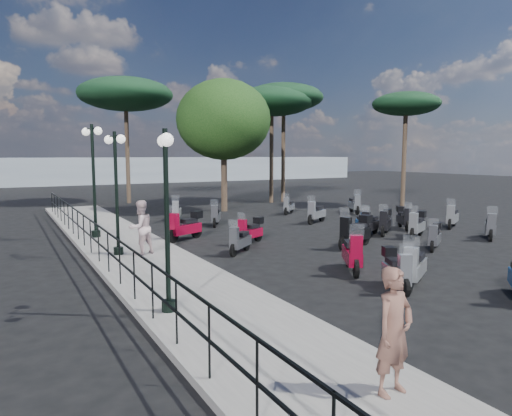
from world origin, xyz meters
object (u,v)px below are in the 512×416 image
pedestrian_far (141,228)px  scooter_20 (289,207)px  scooter_12 (370,225)px  scooter_5 (216,216)px  pine_3 (406,105)px  scooter_9 (177,212)px  scooter_13 (385,223)px  scooter_4 (185,227)px  scooter_17 (435,237)px  scooter_14 (316,213)px  scooter_8 (250,231)px  scooter_2 (352,255)px  pine_0 (272,102)px  lamp_post_0 (167,209)px  scooter_1 (414,268)px  scooter_3 (240,241)px  scooter_23 (491,227)px  scooter_26 (355,205)px  woman (394,331)px  lamp_post_2 (94,173)px  broadleaf_tree (224,120)px  scooter_6 (397,271)px  lamp_post_1 (116,185)px  pine_1 (284,98)px  scooter_25 (452,217)px  pine_2 (126,95)px  scooter_18 (362,224)px  scooter_7 (355,232)px  scooter_19 (404,218)px  scooter_24 (417,225)px

pedestrian_far → scooter_20: pedestrian_far is taller
pedestrian_far → scooter_12: bearing=156.4°
scooter_5 → pine_3: pine_3 is taller
scooter_9 → scooter_13: scooter_9 is taller
scooter_4 → scooter_17: 9.17m
scooter_14 → scooter_8: bearing=91.5°
pedestrian_far → scooter_2: pedestrian_far is taller
pine_0 → scooter_8: bearing=-124.2°
scooter_14 → pine_3: size_ratio=0.22×
lamp_post_0 → scooter_14: size_ratio=2.29×
scooter_1 → scooter_17: (4.21, 2.84, -0.04)m
scooter_3 → scooter_9: 8.41m
scooter_23 → scooter_26: bearing=-40.5°
scooter_2 → woman: bearing=85.2°
lamp_post_2 → scooter_1: lamp_post_2 is taller
scooter_4 → broadleaf_tree: broadleaf_tree is taller
scooter_4 → pine_3: (16.71, 4.58, 5.95)m
pedestrian_far → scooter_14: size_ratio=1.08×
scooter_6 → lamp_post_1: bearing=-26.1°
pine_1 → scooter_26: bearing=-90.4°
scooter_3 → scooter_1: bearing=161.1°
scooter_12 → scooter_17: bearing=154.0°
scooter_23 → scooter_3: bearing=40.4°
lamp_post_1 → scooter_3: bearing=-30.9°
pine_0 → pine_1: pine_1 is taller
scooter_26 → lamp_post_2: bearing=32.1°
pine_0 → scooter_12: bearing=-104.3°
scooter_25 → broadleaf_tree: size_ratio=0.21×
scooter_12 → pine_2: (-5.37, 17.97, 6.89)m
scooter_1 → scooter_12: (4.12, 5.97, -0.02)m
woman → scooter_25: size_ratio=1.08×
pedestrian_far → scooter_3: size_ratio=1.38×
scooter_18 → scooter_20: (0.78, 6.81, 0.01)m
pine_3 → lamp_post_1: bearing=-161.6°
scooter_7 → scooter_20: scooter_7 is taller
scooter_4 → scooter_19: (9.54, -2.16, -0.06)m
scooter_17 → lamp_post_1: bearing=36.0°
pedestrian_far → scooter_26: size_ratio=1.05×
scooter_7 → scooter_23: scooter_7 is taller
pedestrian_far → scooter_17: (9.35, -3.60, -0.57)m
scooter_13 → scooter_4: bearing=32.6°
scooter_2 → pine_2: 23.12m
scooter_3 → lamp_post_2: bearing=-1.0°
scooter_5 → broadleaf_tree: broadleaf_tree is taller
scooter_8 → scooter_12: size_ratio=0.93×
lamp_post_1 → scooter_6: (5.20, -6.77, -1.88)m
lamp_post_2 → pine_2: (4.58, 13.53, 4.75)m
scooter_24 → broadleaf_tree: 13.03m
scooter_18 → broadleaf_tree: (-1.78, 9.85, 4.91)m
scooter_23 → scooter_4: bearing=26.3°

